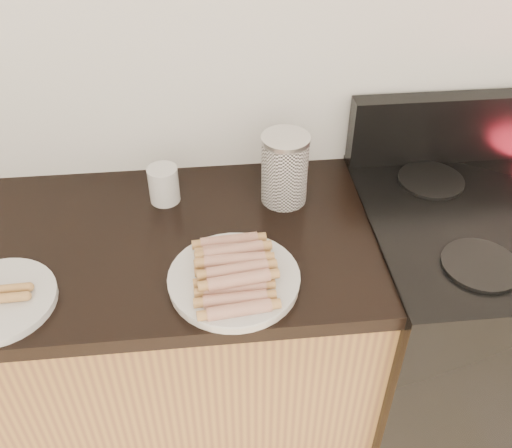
{
  "coord_description": "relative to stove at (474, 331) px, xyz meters",
  "views": [
    {
      "loc": [
        -0.0,
        0.61,
        1.83
      ],
      "look_at": [
        0.1,
        1.62,
        0.99
      ],
      "focal_mm": 40.0,
      "sensor_mm": 36.0,
      "label": 1
    }
  ],
  "objects": [
    {
      "name": "stove",
      "position": [
        0.0,
        0.0,
        0.0
      ],
      "size": [
        0.76,
        0.65,
        0.91
      ],
      "color": "black",
      "rests_on": "floor"
    },
    {
      "name": "main_plate",
      "position": [
        -0.74,
        -0.16,
        0.45
      ],
      "size": [
        0.38,
        0.38,
        0.02
      ],
      "primitive_type": "cylinder",
      "rotation": [
        0.0,
        0.0,
        0.35
      ],
      "color": "white",
      "rests_on": "counter_slab"
    },
    {
      "name": "stove_panel",
      "position": [
        0.0,
        0.28,
        0.55
      ],
      "size": [
        0.76,
        0.06,
        0.2
      ],
      "primitive_type": "cube",
      "color": "black",
      "rests_on": "stove"
    },
    {
      "name": "wall_back",
      "position": [
        -0.78,
        0.32,
        0.84
      ],
      "size": [
        4.0,
        0.04,
        2.6
      ],
      "primitive_type": "cube",
      "color": "silver",
      "rests_on": "ground"
    },
    {
      "name": "hotdog_pile",
      "position": [
        -0.74,
        -0.16,
        0.49
      ],
      "size": [
        0.14,
        0.25,
        0.05
      ],
      "rotation": [
        0.0,
        0.0,
        0.05
      ],
      "color": "maroon",
      "rests_on": "main_plate"
    },
    {
      "name": "mug",
      "position": [
        -0.9,
        0.18,
        0.49
      ],
      "size": [
        0.11,
        0.11,
        0.1
      ],
      "primitive_type": "cylinder",
      "rotation": [
        0.0,
        0.0,
        -0.42
      ],
      "color": "silver",
      "rests_on": "counter_slab"
    },
    {
      "name": "burner_far_left",
      "position": [
        -0.17,
        0.17,
        0.46
      ],
      "size": [
        0.18,
        0.18,
        0.01
      ],
      "primitive_type": "cylinder",
      "color": "black",
      "rests_on": "stove"
    },
    {
      "name": "canister",
      "position": [
        -0.58,
        0.15,
        0.54
      ],
      "size": [
        0.12,
        0.12,
        0.19
      ],
      "rotation": [
        0.0,
        0.0,
        0.14
      ],
      "color": "white",
      "rests_on": "counter_slab"
    },
    {
      "name": "burner_near_left",
      "position": [
        -0.17,
        -0.17,
        0.46
      ],
      "size": [
        0.18,
        0.18,
        0.01
      ],
      "primitive_type": "cylinder",
      "color": "black",
      "rests_on": "stove"
    }
  ]
}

